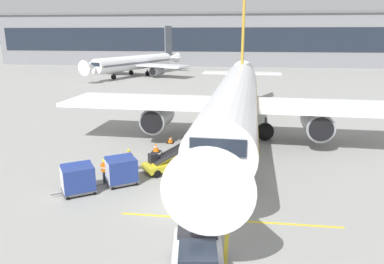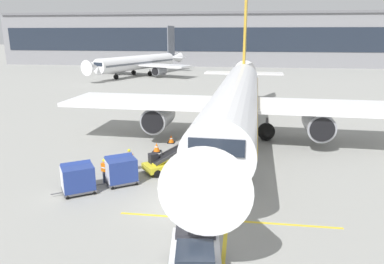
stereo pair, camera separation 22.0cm
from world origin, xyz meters
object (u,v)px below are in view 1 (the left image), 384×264
pushback_tug (198,261)px  safety_cone_wingtip (170,139)px  belt_loader (170,160)px  baggage_cart_second (78,178)px  parked_airplane (235,99)px  safety_cone_engine_keepout (156,147)px  distant_airplane (137,63)px  ground_crew_by_loader (105,170)px  baggage_cart_lead (121,170)px  ground_crew_by_carts (129,159)px

pushback_tug → safety_cone_wingtip: pushback_tug is taller
belt_loader → baggage_cart_second: bearing=-137.7°
baggage_cart_second → safety_cone_wingtip: size_ratio=3.63×
parked_airplane → safety_cone_wingtip: bearing=-166.6°
safety_cone_engine_keepout → safety_cone_wingtip: bearing=75.1°
pushback_tug → safety_cone_engine_keepout: size_ratio=5.87×
safety_cone_wingtip → distant_airplane: distant_airplane is taller
baggage_cart_second → distant_airplane: distant_airplane is taller
belt_loader → ground_crew_by_loader: bearing=-142.7°
baggage_cart_lead → baggage_cart_second: (-2.22, -1.75, 0.00)m
safety_cone_wingtip → belt_loader: bearing=-79.1°
parked_airplane → belt_loader: 9.90m
belt_loader → safety_cone_wingtip: bearing=100.9°
ground_crew_by_carts → distant_airplane: distant_airplane is taller
baggage_cart_second → safety_cone_wingtip: baggage_cart_second is taller
belt_loader → distant_airplane: distant_airplane is taller
ground_crew_by_loader → pushback_tug: bearing=-50.8°
safety_cone_engine_keepout → distant_airplane: size_ratio=0.02×
belt_loader → baggage_cart_lead: belt_loader is taller
baggage_cart_second → baggage_cart_lead: bearing=38.3°
parked_airplane → safety_cone_engine_keepout: size_ratio=53.39×
parked_airplane → pushback_tug: (-1.15, -20.12, -3.13)m
baggage_cart_second → distant_airplane: 66.35m
parked_airplane → baggage_cart_second: bearing=-126.8°
ground_crew_by_loader → safety_cone_wingtip: 10.15m
baggage_cart_lead → distant_airplane: distant_airplane is taller
safety_cone_engine_keepout → parked_airplane: bearing=32.0°
ground_crew_by_carts → belt_loader: bearing=14.0°
parked_airplane → baggage_cart_lead: bearing=-123.7°
ground_crew_by_carts → safety_cone_engine_keepout: bearing=79.9°
parked_airplane → baggage_cart_lead: (-7.36, -11.04, -2.96)m
parked_airplane → baggage_cart_second: parked_airplane is taller
baggage_cart_lead → ground_crew_by_carts: (-0.07, 2.11, -0.00)m
safety_cone_wingtip → pushback_tug: bearing=-75.9°
safety_cone_wingtip → parked_airplane: bearing=13.4°
parked_airplane → ground_crew_by_loader: parked_airplane is taller
pushback_tug → safety_cone_engine_keepout: (-5.42, 16.01, -0.44)m
safety_cone_wingtip → ground_crew_by_loader: bearing=-104.8°
distant_airplane → parked_airplane: bearing=-65.2°
baggage_cart_lead → pushback_tug: (6.21, -9.08, -0.17)m
ground_crew_by_loader → safety_cone_engine_keepout: size_ratio=2.22×
belt_loader → safety_cone_engine_keepout: bearing=116.4°
belt_loader → baggage_cart_lead: size_ratio=1.86×
parked_airplane → safety_cone_engine_keepout: parked_airplane is taller
parked_airplane → baggage_cart_lead: parked_airplane is taller
parked_airplane → distant_airplane: size_ratio=1.25×
baggage_cart_lead → pushback_tug: bearing=-55.6°
baggage_cart_second → ground_crew_by_loader: size_ratio=1.55×
belt_loader → ground_crew_by_carts: bearing=-166.0°
parked_airplane → baggage_cart_second: (-9.58, -12.80, -2.96)m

